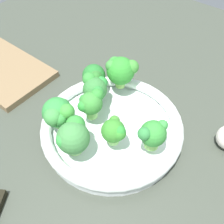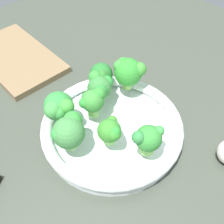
% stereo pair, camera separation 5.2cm
% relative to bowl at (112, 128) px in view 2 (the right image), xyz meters
% --- Properties ---
extents(ground_plane, '(1.30, 1.30, 0.03)m').
position_rel_bowl_xyz_m(ground_plane, '(0.02, -0.03, -0.03)').
color(ground_plane, '#3D4439').
extents(bowl, '(0.28, 0.28, 0.04)m').
position_rel_bowl_xyz_m(bowl, '(0.00, 0.00, 0.00)').
color(bowl, white).
rests_on(bowl, ground_plane).
extents(broccoli_floret_0, '(0.06, 0.07, 0.07)m').
position_rel_bowl_xyz_m(broccoli_floret_0, '(-0.02, -0.09, 0.06)').
color(broccoli_floret_0, '#85C165').
rests_on(broccoli_floret_0, bowl).
extents(broccoli_floret_1, '(0.07, 0.06, 0.07)m').
position_rel_bowl_xyz_m(broccoli_floret_1, '(-0.05, 0.10, 0.06)').
color(broccoli_floret_1, '#80B650').
rests_on(broccoli_floret_1, bowl).
extents(broccoli_floret_2, '(0.05, 0.06, 0.06)m').
position_rel_bowl_xyz_m(broccoli_floret_2, '(0.09, -0.00, 0.05)').
color(broccoli_floret_2, '#82C357').
rests_on(broccoli_floret_2, bowl).
extents(broccoli_floret_3, '(0.05, 0.05, 0.06)m').
position_rel_bowl_xyz_m(broccoli_floret_3, '(-0.04, -0.01, 0.06)').
color(broccoli_floret_3, '#82C460').
rests_on(broccoli_floret_3, bowl).
extents(broccoli_floret_4, '(0.07, 0.06, 0.06)m').
position_rel_bowl_xyz_m(broccoli_floret_4, '(-0.07, -0.07, 0.06)').
color(broccoli_floret_4, '#7AC058').
rests_on(broccoli_floret_4, bowl).
extents(broccoli_floret_5, '(0.05, 0.05, 0.05)m').
position_rel_bowl_xyz_m(broccoli_floret_5, '(0.03, -0.03, 0.05)').
color(broccoli_floret_5, '#82CB61').
rests_on(broccoli_floret_5, bowl).
extents(broccoli_floret_6, '(0.05, 0.05, 0.06)m').
position_rel_bowl_xyz_m(broccoli_floret_6, '(-0.09, 0.05, 0.05)').
color(broccoli_floret_6, '#91C45F').
rests_on(broccoli_floret_6, bowl).
extents(broccoli_floret_7, '(0.06, 0.06, 0.06)m').
position_rel_bowl_xyz_m(broccoli_floret_7, '(-0.06, 0.03, 0.05)').
color(broccoli_floret_7, '#93D56B').
rests_on(broccoli_floret_7, bowl).
extents(cutting_board, '(0.28, 0.17, 0.02)m').
position_rel_bowl_xyz_m(cutting_board, '(-0.35, -0.01, -0.01)').
color(cutting_board, olive).
rests_on(cutting_board, ground_plane).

